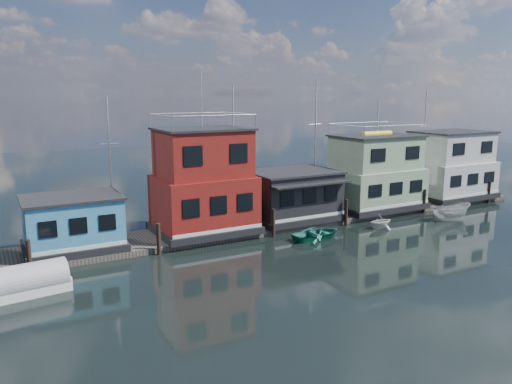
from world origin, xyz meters
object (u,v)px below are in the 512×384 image
houseboat_white (450,166)px  dinghy_teal (317,234)px  houseboat_red (203,183)px  dinghy_white (380,221)px  houseboat_green (375,173)px  motorboat (451,212)px  tarp_runabout (25,283)px  houseboat_dark (292,195)px  houseboat_blue (73,223)px

houseboat_white → dinghy_teal: size_ratio=2.10×
houseboat_red → dinghy_white: bearing=-20.0°
houseboat_green → motorboat: 7.32m
tarp_runabout → motorboat: size_ratio=1.26×
houseboat_white → motorboat: bearing=-138.2°
houseboat_white → tarp_runabout: bearing=-171.6°
tarp_runabout → dinghy_teal: size_ratio=1.18×
houseboat_dark → dinghy_white: 7.46m
houseboat_white → motorboat: size_ratio=2.24×
motorboat → dinghy_teal: 13.52m
houseboat_red → tarp_runabout: size_ratio=2.52×
dinghy_white → houseboat_green: bearing=-36.6°
houseboat_red → motorboat: (20.61, -5.71, -3.38)m
houseboat_dark → tarp_runabout: (-21.01, -5.91, -1.73)m
houseboat_blue → houseboat_dark: (17.50, -0.02, 0.21)m
tarp_runabout → dinghy_white: 26.39m
houseboat_dark → dinghy_teal: 5.32m
motorboat → tarp_runabout: bearing=102.4°
houseboat_red → houseboat_white: 27.01m
motorboat → houseboat_green: bearing=44.4°
houseboat_dark → houseboat_red: bearing=179.9°
houseboat_white → motorboat: 9.02m
houseboat_white → houseboat_red: bearing=-180.0°
houseboat_white → tarp_runabout: 40.54m
motorboat → houseboat_red: bearing=86.6°
houseboat_blue → houseboat_red: bearing=0.0°
houseboat_red → motorboat: houseboat_red is taller
houseboat_dark → motorboat: bearing=-24.3°
houseboat_dark → dinghy_white: size_ratio=3.26×
houseboat_blue → houseboat_red: houseboat_red is taller
houseboat_red → houseboat_green: houseboat_red is taller
houseboat_red → dinghy_white: size_ratio=5.22×
tarp_runabout → dinghy_teal: 20.16m
tarp_runabout → dinghy_white: bearing=-4.1°
houseboat_blue → dinghy_white: (22.86, -4.87, -1.61)m
houseboat_blue → tarp_runabout: houseboat_blue is taller
houseboat_red → dinghy_white: houseboat_red is taller
houseboat_white → dinghy_teal: (-19.87, -4.87, -3.12)m
houseboat_white → motorboat: houseboat_white is taller
houseboat_red → houseboat_dark: 8.18m
houseboat_blue → dinghy_white: 23.43m
tarp_runabout → houseboat_blue: bearing=53.0°
dinghy_teal → houseboat_blue: bearing=72.4°
dinghy_white → motorboat: bearing=-96.5°
houseboat_green → dinghy_white: bearing=-126.8°
tarp_runabout → motorboat: 33.62m
dinghy_teal → dinghy_white: dinghy_white is taller
houseboat_blue → motorboat: houseboat_blue is taller
houseboat_white → tarp_runabout: (-40.01, -5.93, -2.85)m
houseboat_blue → houseboat_white: bearing=0.0°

